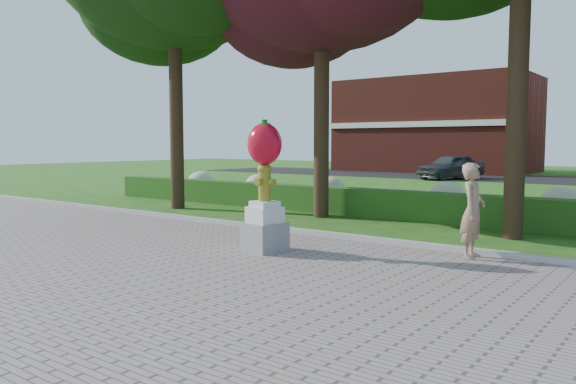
% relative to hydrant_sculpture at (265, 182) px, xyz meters
% --- Properties ---
extents(ground, '(100.00, 100.00, 0.00)m').
position_rel_hydrant_sculpture_xyz_m(ground, '(-0.10, -0.85, -1.39)').
color(ground, '#205314').
rests_on(ground, ground).
extents(walkway, '(40.00, 14.00, 0.04)m').
position_rel_hydrant_sculpture_xyz_m(walkway, '(-0.10, -4.85, -1.37)').
color(walkway, gray).
rests_on(walkway, ground).
extents(curb, '(40.00, 0.18, 0.15)m').
position_rel_hydrant_sculpture_xyz_m(curb, '(-0.10, 2.15, -1.31)').
color(curb, '#ADADA5').
rests_on(curb, ground).
extents(lawn_hedge, '(24.00, 0.70, 0.80)m').
position_rel_hydrant_sculpture_xyz_m(lawn_hedge, '(-0.10, 6.15, -0.99)').
color(lawn_hedge, '#1F4E16').
rests_on(lawn_hedge, ground).
extents(hydrangea_row, '(20.10, 1.10, 0.99)m').
position_rel_hydrant_sculpture_xyz_m(hydrangea_row, '(0.47, 7.15, -0.84)').
color(hydrangea_row, '#B5C092').
rests_on(hydrangea_row, ground).
extents(street, '(50.00, 8.00, 0.02)m').
position_rel_hydrant_sculpture_xyz_m(street, '(-0.10, 27.15, -1.38)').
color(street, black).
rests_on(street, ground).
extents(building_left, '(14.00, 8.00, 7.00)m').
position_rel_hydrant_sculpture_xyz_m(building_left, '(-10.10, 33.15, 2.11)').
color(building_left, maroon).
rests_on(building_left, ground).
extents(hydrant_sculpture, '(0.81, 0.81, 2.55)m').
position_rel_hydrant_sculpture_xyz_m(hydrant_sculpture, '(0.00, 0.00, 0.00)').
color(hydrant_sculpture, gray).
rests_on(hydrant_sculpture, walkway).
extents(woman, '(0.47, 0.67, 1.74)m').
position_rel_hydrant_sculpture_xyz_m(woman, '(3.46, 1.75, -0.48)').
color(woman, '#A1785C').
rests_on(woman, walkway).
extents(parked_car, '(3.33, 4.75, 1.50)m').
position_rel_hydrant_sculpture_xyz_m(parked_car, '(-5.47, 24.15, -0.62)').
color(parked_car, '#3C3E43').
rests_on(parked_car, street).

